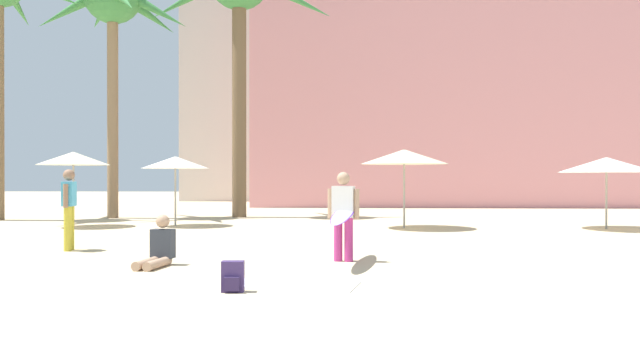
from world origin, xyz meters
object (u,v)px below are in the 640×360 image
Objects in this scene: palm_tree_far_left at (112,8)px; person_far_right at (158,249)px; cafe_umbrella_1 at (404,157)px; cafe_umbrella_0 at (606,165)px; person_far_left at (343,213)px; cafe_umbrella_2 at (175,163)px; beach_towel at (295,284)px; person_mid_left at (69,206)px; backpack at (233,277)px; cafe_umbrella_3 at (73,158)px.

person_far_right is (5.60, -12.85, -7.71)m from palm_tree_far_left.
palm_tree_far_left is 12.92m from cafe_umbrella_1.
cafe_umbrella_0 reaches higher than person_far_left.
cafe_umbrella_2 is 12.02m from beach_towel.
cafe_umbrella_1 is at bearing 157.20° from person_far_right.
person_far_right is (-3.24, -0.64, -0.60)m from person_far_left.
person_far_right is at bearing -49.86° from person_mid_left.
beach_towel is 4.27× the size of backpack.
cafe_umbrella_0 reaches higher than person_mid_left.
palm_tree_far_left reaches higher than cafe_umbrella_0.
palm_tree_far_left is 7.89m from cafe_umbrella_2.
person_mid_left is at bearing -93.72° from cafe_umbrella_2.
person_far_left is 6.06m from person_mid_left.
cafe_umbrella_2 is at bearing -158.53° from person_far_right.
palm_tree_far_left is 3.45× the size of cafe_umbrella_0.
cafe_umbrella_3 is 5.61× the size of backpack.
cafe_umbrella_3 is 0.89× the size of person_far_left.
cafe_umbrella_3 is at bearing -171.76° from cafe_umbrella_2.
palm_tree_far_left is 4.08× the size of cafe_umbrella_3.
cafe_umbrella_2 is at bearing 175.53° from cafe_umbrella_1.
cafe_umbrella_0 is 1.62× the size of person_mid_left.
palm_tree_far_left reaches higher than person_far_right.
person_far_right is (-1.75, 2.43, 0.10)m from backpack.
person_mid_left is at bearing -122.86° from person_far_right.
cafe_umbrella_1 reaches higher than person_far_right.
cafe_umbrella_0 is at bearing 147.28° from person_far_left.
backpack is (-3.32, -10.91, -1.98)m from cafe_umbrella_1.
palm_tree_far_left is at bearing 157.73° from cafe_umbrella_1.
beach_towel is 3.16m from person_far_right.
palm_tree_far_left is 18.67m from backpack.
cafe_umbrella_3 reaches higher than cafe_umbrella_2.
person_far_right is at bearing -142.99° from cafe_umbrella_0.
beach_towel is at bearing -53.16° from cafe_umbrella_3.
person_far_right reaches higher than beach_towel.
cafe_umbrella_2 is 0.84× the size of person_far_left.
person_mid_left is at bearing 141.51° from beach_towel.
cafe_umbrella_0 is 11.07m from person_far_left.
cafe_umbrella_0 is at bearing -15.02° from palm_tree_far_left.
cafe_umbrella_3 is 1.36× the size of person_mid_left.
palm_tree_far_left is 7.26m from cafe_umbrella_3.
cafe_umbrella_2 is 9.45m from person_far_right.
person_far_left is at bearing -43.07° from cafe_umbrella_3.
palm_tree_far_left reaches higher than cafe_umbrella_1.
person_far_left is at bearing -135.47° from cafe_umbrella_0.
person_far_left is 2.63× the size of person_far_right.
cafe_umbrella_0 reaches higher than person_far_right.
person_mid_left is (2.67, -6.34, -1.20)m from cafe_umbrella_3.
person_mid_left is at bearing -92.69° from person_far_left.
cafe_umbrella_3 is (-16.37, 0.22, 0.22)m from cafe_umbrella_0.
cafe_umbrella_1 reaches higher than cafe_umbrella_0.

